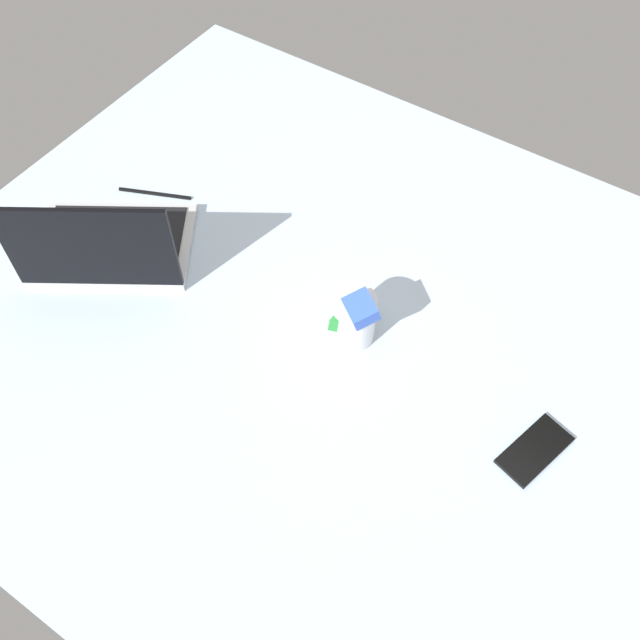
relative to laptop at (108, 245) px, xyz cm
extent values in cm
cube|color=silver|center=(-54.20, -10.12, -13.41)|extent=(180.00, 140.00, 18.00)
cube|color=#B7BABC|center=(1.63, -2.57, -3.41)|extent=(40.19, 37.12, 2.00)
cube|color=black|center=(2.44, -3.83, -2.21)|extent=(33.59, 29.91, 0.40)
cube|color=black|center=(-4.27, 6.71, 8.09)|extent=(28.38, 18.55, 21.00)
cylinder|color=silver|center=(-52.67, -11.66, 1.09)|extent=(9.00, 9.00, 11.00)
cube|color=blue|center=(-52.85, -11.46, -0.47)|extent=(5.62, 5.49, 3.24)
cube|color=#268C33|center=(-51.97, -9.86, 3.02)|extent=(7.78, 7.37, 5.39)
cube|color=blue|center=(-54.77, -10.91, 6.50)|extent=(7.96, 8.21, 5.26)
cube|color=black|center=(-92.90, -8.32, -4.01)|extent=(10.29, 15.31, 0.80)
cube|color=black|center=(5.18, -19.47, -4.11)|extent=(15.85, 7.29, 0.60)
camera|label=1|loc=(-91.07, 57.44, 111.81)|focal=40.03mm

